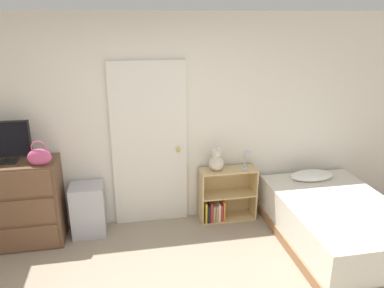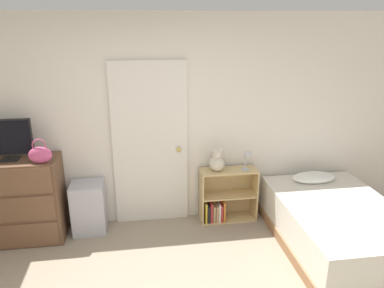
% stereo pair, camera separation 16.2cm
% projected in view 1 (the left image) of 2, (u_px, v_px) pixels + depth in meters
% --- Properties ---
extents(wall_back, '(10.00, 0.06, 2.55)m').
position_uv_depth(wall_back, '(150.00, 123.00, 4.47)').
color(wall_back, silver).
rests_on(wall_back, ground_plane).
extents(door_closed, '(0.90, 0.09, 2.02)m').
position_uv_depth(door_closed, '(150.00, 145.00, 4.51)').
color(door_closed, silver).
rests_on(door_closed, ground_plane).
extents(dresser, '(0.96, 0.47, 0.99)m').
position_uv_depth(dresser, '(17.00, 204.00, 4.19)').
color(dresser, brown).
rests_on(dresser, ground_plane).
extents(tv, '(0.53, 0.16, 0.46)m').
position_uv_depth(tv, '(5.00, 141.00, 3.96)').
color(tv, black).
rests_on(tv, dresser).
extents(handbag, '(0.24, 0.09, 0.27)m').
position_uv_depth(handbag, '(39.00, 157.00, 3.92)').
color(handbag, '#C64C7F').
rests_on(handbag, dresser).
extents(storage_bin, '(0.39, 0.34, 0.63)m').
position_uv_depth(storage_bin, '(88.00, 209.00, 4.44)').
color(storage_bin, '#ADADB7').
rests_on(storage_bin, ground_plane).
extents(bookshelf, '(0.71, 0.27, 0.68)m').
position_uv_depth(bookshelf, '(223.00, 199.00, 4.78)').
color(bookshelf, tan).
rests_on(bookshelf, ground_plane).
extents(teddy_bear, '(0.19, 0.19, 0.29)m').
position_uv_depth(teddy_bear, '(216.00, 161.00, 4.59)').
color(teddy_bear, beige).
rests_on(teddy_bear, bookshelf).
extents(desk_lamp, '(0.12, 0.11, 0.26)m').
position_uv_depth(desk_lamp, '(246.00, 156.00, 4.60)').
color(desk_lamp, '#B2B2B7').
rests_on(desk_lamp, bookshelf).
extents(bed, '(1.24, 1.85, 0.62)m').
position_uv_depth(bed, '(337.00, 223.00, 4.26)').
color(bed, '#996B47').
rests_on(bed, ground_plane).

